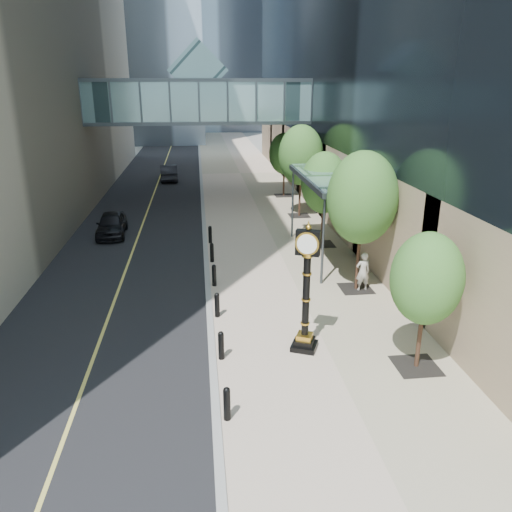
# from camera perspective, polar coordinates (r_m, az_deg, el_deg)

# --- Properties ---
(ground) EXTENTS (320.00, 320.00, 0.00)m
(ground) POSITION_cam_1_polar(r_m,az_deg,el_deg) (14.10, 8.69, -19.83)
(ground) COLOR gray
(ground) RESTS_ON ground
(road) EXTENTS (8.00, 180.00, 0.02)m
(road) POSITION_cam_1_polar(r_m,az_deg,el_deg) (51.40, -10.84, 9.07)
(road) COLOR black
(road) RESTS_ON ground
(sidewalk) EXTENTS (8.00, 180.00, 0.06)m
(sidewalk) POSITION_cam_1_polar(r_m,az_deg,el_deg) (51.43, -1.81, 9.43)
(sidewalk) COLOR tan
(sidewalk) RESTS_ON ground
(curb) EXTENTS (0.25, 180.00, 0.07)m
(curb) POSITION_cam_1_polar(r_m,az_deg,el_deg) (51.25, -6.33, 9.29)
(curb) COLOR gray
(curb) RESTS_ON ground
(skywalk) EXTENTS (17.00, 4.20, 5.80)m
(skywalk) POSITION_cam_1_polar(r_m,az_deg,el_deg) (38.51, -6.56, 17.50)
(skywalk) COLOR slate
(skywalk) RESTS_ON ground
(entrance_canopy) EXTENTS (3.00, 8.00, 4.38)m
(entrance_canopy) POSITION_cam_1_polar(r_m,az_deg,el_deg) (25.82, 8.68, 8.70)
(entrance_canopy) COLOR #383F44
(entrance_canopy) RESTS_ON ground
(bollard_row) EXTENTS (0.20, 16.20, 0.90)m
(bollard_row) POSITION_cam_1_polar(r_m,az_deg,el_deg) (21.20, -4.64, -3.91)
(bollard_row) COLOR black
(bollard_row) RESTS_ON sidewalk
(street_trees) EXTENTS (3.00, 28.33, 6.16)m
(street_trees) POSITION_cam_1_polar(r_m,az_deg,el_deg) (28.28, 7.58, 8.99)
(street_trees) COLOR black
(street_trees) RESTS_ON sidewalk
(street_clock) EXTENTS (1.11, 1.11, 4.48)m
(street_clock) POSITION_cam_1_polar(r_m,az_deg,el_deg) (16.88, 5.74, -4.72)
(street_clock) COLOR black
(street_clock) RESTS_ON sidewalk
(pedestrian) EXTENTS (0.69, 0.49, 1.77)m
(pedestrian) POSITION_cam_1_polar(r_m,az_deg,el_deg) (22.45, 12.12, -1.76)
(pedestrian) COLOR #A29F95
(pedestrian) RESTS_ON sidewalk
(car_near) EXTENTS (1.83, 4.14, 1.39)m
(car_near) POSITION_cam_1_polar(r_m,az_deg,el_deg) (31.42, -16.17, 3.53)
(car_near) COLOR black
(car_near) RESTS_ON road
(car_far) EXTENTS (1.86, 4.51, 1.45)m
(car_far) POSITION_cam_1_polar(r_m,az_deg,el_deg) (48.44, -9.95, 9.39)
(car_far) COLOR black
(car_far) RESTS_ON road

